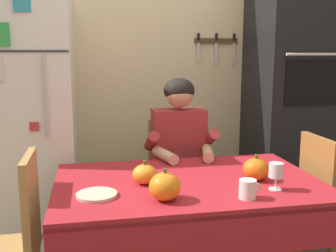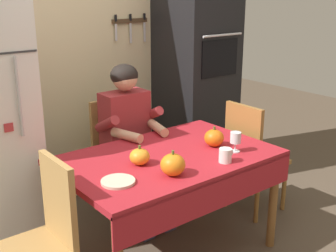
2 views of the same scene
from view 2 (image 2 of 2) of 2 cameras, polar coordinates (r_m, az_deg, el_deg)
The scene contains 13 objects.
back_wall_assembly at distance 3.80m, azimuth -11.41°, elevation 9.89°, with size 3.70×0.13×2.60m.
wall_oven at distance 4.11m, azimuth 3.67°, elevation 7.26°, with size 0.60×0.64×2.10m.
dining_table at distance 2.90m, azimuth 0.22°, elevation -5.45°, with size 1.40×0.90×0.74m.
chair_behind_person at distance 3.60m, azimuth -6.53°, elevation -3.28°, with size 0.40×0.40×0.93m.
seated_person at distance 3.38m, azimuth -4.96°, elevation -0.61°, with size 0.47×0.55×1.25m.
chair_left_side at distance 2.53m, azimuth -15.86°, elevation -13.53°, with size 0.40×0.40×0.93m.
chair_right_side at distance 3.59m, azimuth 10.69°, elevation -3.55°, with size 0.40×0.40×0.93m.
coffee_mug at distance 2.77m, azimuth 7.49°, elevation -3.80°, with size 0.11×0.08×0.09m.
wine_glass at distance 2.94m, azimuth 8.79°, elevation -1.61°, with size 0.07×0.07×0.14m.
pumpkin_large at distance 3.03m, azimuth 6.01°, elevation -1.55°, with size 0.14×0.14×0.14m.
pumpkin_medium at distance 2.72m, azimuth -3.70°, elevation -4.00°, with size 0.13×0.13×0.12m.
pumpkin_small at distance 2.56m, azimuth 0.64°, elevation -5.05°, with size 0.15×0.15×0.15m.
serving_tray at distance 2.50m, azimuth -6.52°, elevation -7.18°, with size 0.20×0.20×0.02m, color beige.
Camera 2 is at (-1.66, -2.00, 1.80)m, focal length 46.84 mm.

